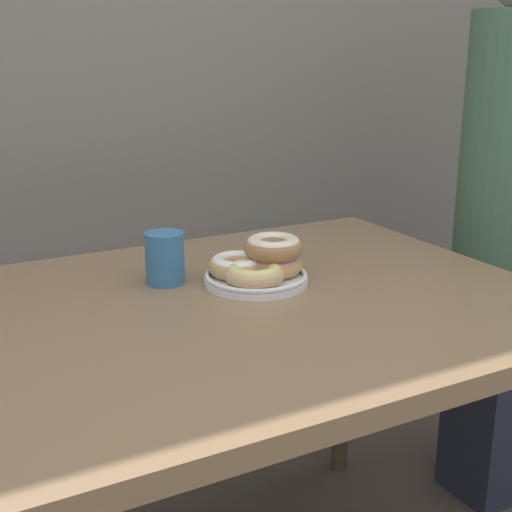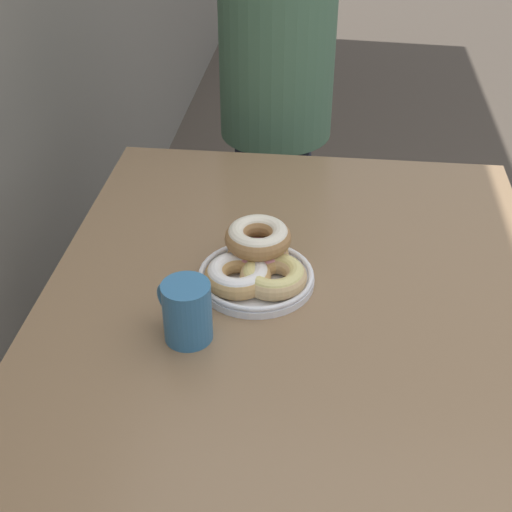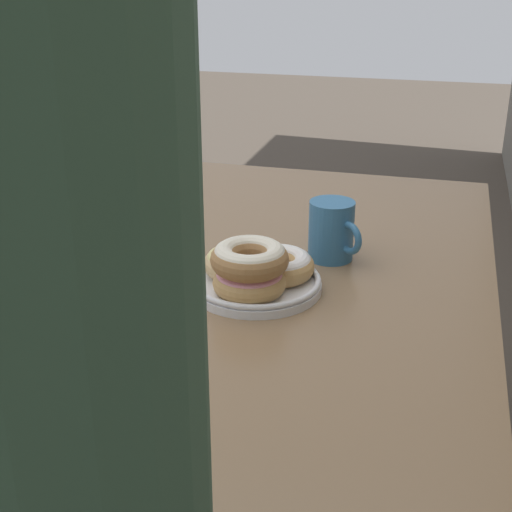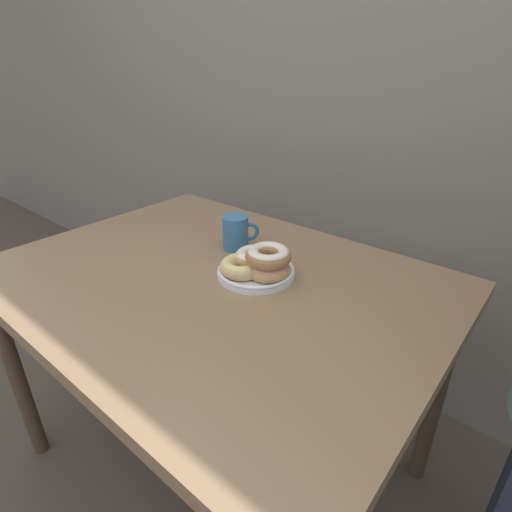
# 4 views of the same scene
# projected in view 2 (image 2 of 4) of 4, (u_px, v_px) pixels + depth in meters

# --- Properties ---
(dining_table) EXTENTS (1.24, 0.92, 0.77)m
(dining_table) POSITION_uv_depth(u_px,v_px,m) (292.00, 349.00, 1.28)
(dining_table) COLOR #846647
(dining_table) RESTS_ON ground_plane
(donut_plate) EXTENTS (0.24, 0.22, 0.10)m
(donut_plate) POSITION_uv_depth(u_px,v_px,m) (257.00, 263.00, 1.30)
(donut_plate) COLOR white
(donut_plate) RESTS_ON dining_table
(coffee_mug) EXTENTS (0.09, 0.10, 0.11)m
(coffee_mug) POSITION_uv_depth(u_px,v_px,m) (186.00, 311.00, 1.17)
(coffee_mug) COLOR teal
(coffee_mug) RESTS_ON dining_table
(person_figure) EXTENTS (0.33, 0.31, 1.54)m
(person_figure) POSITION_uv_depth(u_px,v_px,m) (276.00, 96.00, 1.95)
(person_figure) COLOR #232838
(person_figure) RESTS_ON ground_plane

